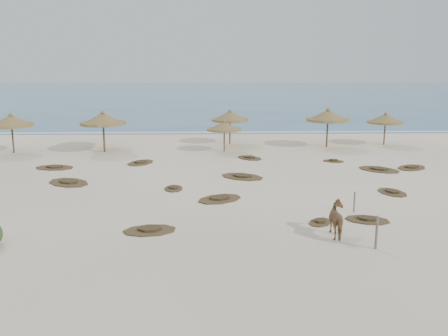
# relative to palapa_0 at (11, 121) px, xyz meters

# --- Properties ---
(ground) EXTENTS (160.00, 160.00, 0.00)m
(ground) POSITION_rel_palapa_0_xyz_m (14.77, -15.99, -2.39)
(ground) COLOR beige
(ground) RESTS_ON ground
(ocean) EXTENTS (200.00, 100.00, 0.01)m
(ocean) POSITION_rel_palapa_0_xyz_m (14.77, 59.01, -2.38)
(ocean) COLOR #2C5A86
(ocean) RESTS_ON ground
(foam_line) EXTENTS (70.00, 0.60, 0.01)m
(foam_line) POSITION_rel_palapa_0_xyz_m (14.77, 10.01, -2.38)
(foam_line) COLOR white
(foam_line) RESTS_ON ground
(palapa_0) EXTENTS (4.20, 4.20, 3.08)m
(palapa_0) POSITION_rel_palapa_0_xyz_m (0.00, 0.00, 0.00)
(palapa_0) COLOR #4F3D28
(palapa_0) RESTS_ON ground
(palapa_1) EXTENTS (3.06, 3.06, 2.83)m
(palapa_1) POSITION_rel_palapa_0_xyz_m (6.47, 1.84, -0.19)
(palapa_1) COLOR #4F3D28
(palapa_1) RESTS_ON ground
(palapa_2) EXTENTS (3.59, 3.59, 3.23)m
(palapa_2) POSITION_rel_palapa_0_xyz_m (6.86, 0.04, 0.12)
(palapa_2) COLOR #4F3D28
(palapa_2) RESTS_ON ground
(palapa_3) EXTENTS (3.27, 3.27, 2.93)m
(palapa_3) POSITION_rel_palapa_0_xyz_m (16.62, 3.57, -0.11)
(palapa_3) COLOR #4F3D28
(palapa_3) RESTS_ON ground
(palapa_4) EXTENTS (3.35, 3.35, 2.48)m
(palapa_4) POSITION_rel_palapa_0_xyz_m (16.04, 0.09, -0.46)
(palapa_4) COLOR #4F3D28
(palapa_4) RESTS_ON ground
(palapa_5) EXTENTS (4.48, 4.48, 3.23)m
(palapa_5) POSITION_rel_palapa_0_xyz_m (24.39, 1.76, 0.12)
(palapa_5) COLOR #4F3D28
(palapa_5) RESTS_ON ground
(palapa_6) EXTENTS (3.90, 3.90, 2.76)m
(palapa_6) POSITION_rel_palapa_0_xyz_m (29.39, 2.69, -0.25)
(palapa_6) COLOR #4F3D28
(palapa_6) RESTS_ON ground
(horse) EXTENTS (0.80, 1.67, 1.39)m
(horse) POSITION_rel_palapa_0_xyz_m (20.11, -18.89, -1.69)
(horse) COLOR brown
(horse) RESTS_ON ground
(fence_post_near) EXTENTS (0.11, 0.11, 1.30)m
(fence_post_near) POSITION_rel_palapa_0_xyz_m (21.17, -20.26, -1.74)
(fence_post_near) COLOR #6F6653
(fence_post_near) RESTS_ON ground
(fence_post_far) EXTENTS (0.08, 0.08, 0.99)m
(fence_post_far) POSITION_rel_palapa_0_xyz_m (21.66, -15.66, -1.89)
(fence_post_far) COLOR #6F6653
(fence_post_far) RESTS_ON ground
(scrub_1) EXTENTS (3.29, 3.17, 0.16)m
(scrub_1) POSITION_rel_palapa_0_xyz_m (6.81, -9.74, -2.34)
(scrub_1) COLOR brown
(scrub_1) RESTS_ON ground
(scrub_2) EXTENTS (1.07, 1.58, 0.16)m
(scrub_2) POSITION_rel_palapa_0_xyz_m (12.94, -11.25, -2.34)
(scrub_2) COLOR brown
(scrub_2) RESTS_ON ground
(scrub_3) EXTENTS (3.21, 2.91, 0.16)m
(scrub_3) POSITION_rel_palapa_0_xyz_m (16.89, -8.56, -2.34)
(scrub_3) COLOR brown
(scrub_3) RESTS_ON ground
(scrub_4) EXTENTS (1.71, 2.19, 0.16)m
(scrub_4) POSITION_rel_palapa_0_xyz_m (24.66, -12.39, -2.34)
(scrub_4) COLOR brown
(scrub_4) RESTS_ON ground
(scrub_5) EXTENTS (3.15, 3.09, 0.16)m
(scrub_5) POSITION_rel_palapa_0_xyz_m (25.80, -6.84, -2.34)
(scrub_5) COLOR brown
(scrub_5) RESTS_ON ground
(scrub_6) EXTENTS (2.78, 2.06, 0.16)m
(scrub_6) POSITION_rel_palapa_0_xyz_m (4.77, -5.66, -2.34)
(scrub_6) COLOR brown
(scrub_6) RESTS_ON ground
(scrub_7) EXTENTS (2.32, 2.46, 0.16)m
(scrub_7) POSITION_rel_palapa_0_xyz_m (17.79, -2.80, -2.34)
(scrub_7) COLOR brown
(scrub_7) RESTS_ON ground
(scrub_9) EXTENTS (2.89, 2.66, 0.16)m
(scrub_9) POSITION_rel_palapa_0_xyz_m (15.43, -13.40, -2.34)
(scrub_9) COLOR brown
(scrub_9) RESTS_ON ground
(scrub_10) EXTENTS (1.69, 1.41, 0.16)m
(scrub_10) POSITION_rel_palapa_0_xyz_m (23.53, -4.07, -2.34)
(scrub_10) COLOR brown
(scrub_10) RESTS_ON ground
(scrub_11) EXTENTS (2.43, 1.81, 0.16)m
(scrub_11) POSITION_rel_palapa_0_xyz_m (12.43, -18.04, -2.34)
(scrub_11) COLOR brown
(scrub_11) RESTS_ON ground
(scrub_12) EXTENTS (1.50, 1.62, 0.16)m
(scrub_12) POSITION_rel_palapa_0_xyz_m (19.75, -17.19, -2.34)
(scrub_12) COLOR brown
(scrub_12) RESTS_ON ground
(scrub_13) EXTENTS (2.33, 2.69, 0.16)m
(scrub_13) POSITION_rel_palapa_0_xyz_m (10.19, -4.26, -2.34)
(scrub_13) COLOR brown
(scrub_13) RESTS_ON ground
(scrub_14) EXTENTS (2.24, 1.82, 0.16)m
(scrub_14) POSITION_rel_palapa_0_xyz_m (21.90, -16.93, -2.34)
(scrub_14) COLOR brown
(scrub_14) RESTS_ON ground
(scrub_15) EXTENTS (2.73, 2.65, 0.16)m
(scrub_15) POSITION_rel_palapa_0_xyz_m (28.12, -6.35, -2.34)
(scrub_15) COLOR brown
(scrub_15) RESTS_ON ground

